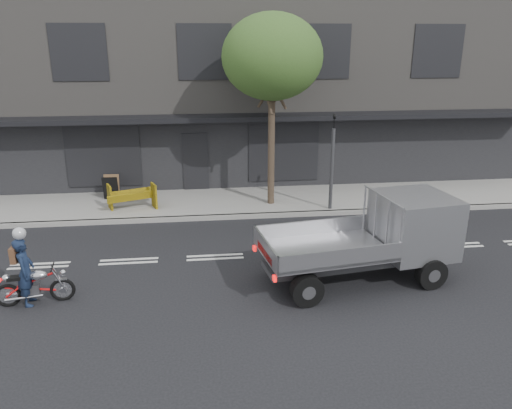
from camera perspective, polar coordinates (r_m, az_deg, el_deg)
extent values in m
plane|color=black|center=(14.27, -4.69, -6.03)|extent=(80.00, 80.00, 0.00)
cube|color=gray|center=(18.62, -5.24, 0.20)|extent=(32.00, 3.20, 0.15)
cube|color=gray|center=(17.11, -5.09, -1.48)|extent=(32.00, 0.20, 0.15)
cube|color=slate|center=(24.35, -5.98, 13.98)|extent=(26.00, 10.00, 8.00)
cylinder|color=#382B21|center=(17.80, 1.75, 5.84)|extent=(0.24, 0.24, 4.00)
ellipsoid|color=#334B1C|center=(17.37, 1.86, 16.52)|extent=(3.40, 3.40, 2.89)
cylinder|color=#2D2D30|center=(17.51, 8.64, 3.74)|extent=(0.12, 0.12, 3.00)
imported|color=black|center=(17.15, 8.93, 9.40)|extent=(0.08, 0.10, 0.50)
torus|color=black|center=(13.01, -26.49, -9.29)|extent=(0.58, 0.15, 0.58)
torus|color=black|center=(12.78, -21.22, -9.06)|extent=(0.58, 0.15, 0.58)
cube|color=#2D2D30|center=(12.85, -24.13, -8.83)|extent=(0.32, 0.24, 0.24)
ellipsoid|color=silver|center=(12.67, -23.73, -7.40)|extent=(0.50, 0.32, 0.24)
cube|color=black|center=(12.77, -25.55, -7.56)|extent=(0.48, 0.26, 0.07)
cylinder|color=black|center=(12.54, -22.25, -6.63)|extent=(0.10, 0.51, 0.03)
imported|color=#15213A|center=(12.70, -24.85, -7.00)|extent=(0.46, 0.64, 1.64)
cylinder|color=black|center=(11.72, 5.83, -9.73)|extent=(0.81, 0.40, 0.78)
cylinder|color=black|center=(13.18, 3.15, -6.30)|extent=(0.81, 0.40, 0.78)
cylinder|color=black|center=(13.15, 19.38, -7.46)|extent=(0.81, 0.40, 0.78)
cylinder|color=black|center=(14.47, 15.58, -4.65)|extent=(0.81, 0.40, 0.78)
cube|color=#2D2D30|center=(12.96, 11.29, -6.26)|extent=(4.80, 1.71, 0.14)
cube|color=#A4A5A9|center=(13.41, 17.60, -2.17)|extent=(1.99, 2.08, 1.53)
cube|color=black|center=(13.26, 17.79, -0.39)|extent=(1.77, 1.94, 0.56)
cube|color=#A1A0A5|center=(12.47, 7.81, -5.19)|extent=(3.33, 2.42, 0.10)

